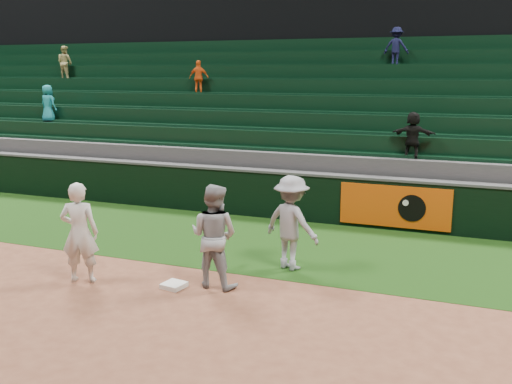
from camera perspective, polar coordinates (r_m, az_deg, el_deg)
ground at (r=10.37m, az=-7.27°, el=-9.33°), size 70.00×70.00×0.00m
foul_grass at (r=12.94m, az=-0.97°, el=-4.85°), size 36.00×4.20×0.01m
upper_deck at (r=26.44m, az=11.31°, el=16.65°), size 40.00×12.00×12.00m
first_base at (r=10.32m, az=-8.21°, el=-9.21°), size 0.43×0.43×0.08m
first_baseman at (r=10.70m, az=-17.23°, el=-3.90°), size 0.78×0.65×1.84m
baserunner at (r=10.05m, az=-4.23°, el=-4.39°), size 0.95×0.76×1.85m
base_coach at (r=10.90m, az=3.56°, el=-3.10°), size 1.34×1.04×1.82m
field_wall at (r=14.77m, az=2.31°, el=-0.21°), size 36.00×0.45×1.25m
stadium_seating at (r=18.17m, az=6.09°, el=5.44°), size 36.00×5.95×5.09m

